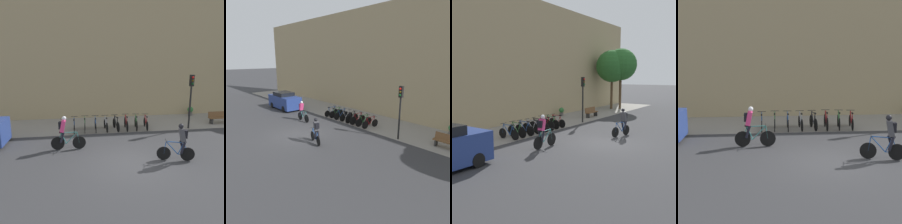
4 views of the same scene
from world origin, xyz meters
The scene contains 16 objects.
ground centered at (0.00, 0.00, 0.00)m, with size 200.00×200.00×0.00m, color #333335.
kerb_strip centered at (0.00, 6.75, 0.00)m, with size 44.00×4.50×0.01m, color gray.
building_facade centered at (0.00, 9.30, 5.11)m, with size 44.00×0.60×10.23m, color tan.
cyclist_pink centered at (-3.03, 2.18, 0.95)m, with size 1.79×0.46×1.79m.
cyclist_grey centered at (2.25, -0.03, 0.95)m, with size 1.68×0.61×1.76m.
parked_bike_0 centered at (-2.58, 5.20, 0.38)m, with size 0.46×1.66×0.94m.
parked_bike_1 centered at (-1.88, 5.20, 0.40)m, with size 0.46×1.64×0.98m.
parked_bike_2 centered at (-1.18, 5.20, 0.39)m, with size 0.46×1.68×0.96m.
parked_bike_3 centered at (-0.49, 5.20, 0.39)m, with size 0.46×1.63×0.96m.
parked_bike_4 centered at (0.21, 5.20, 0.40)m, with size 0.46×1.67×0.97m.
parked_bike_5 centered at (0.91, 5.20, 0.42)m, with size 0.46×1.75×0.99m.
parked_bike_6 centered at (1.60, 5.20, 0.40)m, with size 0.46×1.66×0.98m.
parked_bike_7 centered at (2.30, 5.20, 0.39)m, with size 0.46×1.66×0.95m.
traffic_light_pole centered at (5.24, 4.75, 2.55)m, with size 0.26×0.30×3.69m.
bench centered at (8.23, 5.64, 0.47)m, with size 1.79×0.44×0.89m.
parked_car centered at (-8.35, 3.25, 0.90)m, with size 4.30×1.84×1.85m.
Camera 2 is at (13.27, -7.71, 5.49)m, focal length 35.00 mm.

